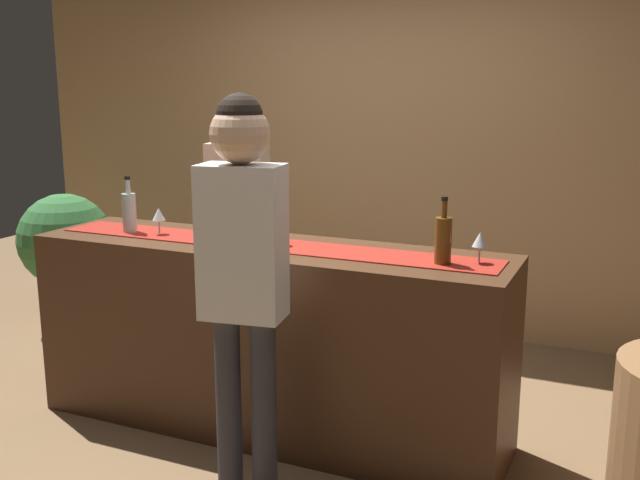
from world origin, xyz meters
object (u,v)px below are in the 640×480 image
object	(u,v)px
wine_glass_far_end	(480,241)
wine_glass_mid_counter	(159,215)
wine_bottle_amber	(443,239)
bartender	(238,206)
wine_bottle_clear	(129,212)
wine_glass_near_customer	(281,225)
customer_sipping	(243,255)
potted_plant_tall	(66,250)

from	to	relation	value
wine_glass_far_end	wine_glass_mid_counter	bearing A→B (deg)	-177.88
wine_bottle_amber	bartender	bearing A→B (deg)	156.17
wine_bottle_clear	wine_glass_near_customer	size ratio (longest dim) A/B	2.10
wine_bottle_amber	wine_glass_near_customer	xyz separation A→B (m)	(-0.81, 0.04, -0.01)
wine_bottle_clear	wine_glass_mid_counter	xyz separation A→B (m)	(0.18, 0.01, -0.01)
customer_sipping	wine_glass_near_customer	bearing A→B (deg)	92.51
wine_glass_near_customer	potted_plant_tall	world-z (taller)	wine_glass_near_customer
wine_bottle_amber	wine_bottle_clear	xyz separation A→B (m)	(-1.70, 0.00, 0.00)
wine_glass_far_end	customer_sipping	distance (m)	1.04
potted_plant_tall	wine_glass_mid_counter	bearing A→B (deg)	-30.66
wine_glass_near_customer	wine_glass_mid_counter	xyz separation A→B (m)	(-0.70, -0.03, 0.00)
wine_bottle_clear	customer_sipping	bearing A→B (deg)	-28.62
wine_glass_mid_counter	customer_sipping	bearing A→B (deg)	-34.15
wine_glass_mid_counter	customer_sipping	world-z (taller)	customer_sipping
wine_glass_far_end	customer_sipping	world-z (taller)	customer_sipping
wine_bottle_amber	wine_glass_mid_counter	distance (m)	1.52
wine_glass_far_end	bartender	bearing A→B (deg)	160.64
wine_bottle_amber	wine_glass_mid_counter	size ratio (longest dim) A/B	2.10
wine_bottle_amber	wine_glass_far_end	size ratio (longest dim) A/B	2.10
bartender	potted_plant_tall	world-z (taller)	bartender
bartender	wine_glass_near_customer	bearing A→B (deg)	123.08
potted_plant_tall	wine_glass_near_customer	bearing A→B (deg)	-21.40
customer_sipping	wine_bottle_clear	bearing A→B (deg)	142.05
wine_glass_near_customer	wine_glass_far_end	size ratio (longest dim) A/B	1.00
wine_bottle_amber	wine_bottle_clear	bearing A→B (deg)	179.92
wine_glass_mid_counter	customer_sipping	xyz separation A→B (m)	(0.83, -0.56, -0.01)
wine_glass_mid_counter	wine_glass_far_end	bearing A→B (deg)	2.12
wine_glass_near_customer	bartender	xyz separation A→B (m)	(-0.58, 0.58, -0.04)
wine_glass_near_customer	wine_bottle_clear	bearing A→B (deg)	-177.67
wine_bottle_amber	potted_plant_tall	size ratio (longest dim) A/B	0.31
wine_glass_mid_counter	bartender	world-z (taller)	bartender
wine_bottle_amber	wine_glass_far_end	distance (m)	0.16
wine_bottle_amber	bartender	distance (m)	1.52
wine_glass_mid_counter	potted_plant_tall	bearing A→B (deg)	149.34
wine_glass_near_customer	wine_glass_mid_counter	size ratio (longest dim) A/B	1.00
wine_glass_near_customer	customer_sipping	bearing A→B (deg)	-78.16
wine_glass_far_end	bartender	distance (m)	1.63
wine_bottle_amber	bartender	xyz separation A→B (m)	(-1.39, 0.62, -0.04)
wine_glass_far_end	wine_bottle_clear	bearing A→B (deg)	-177.76
wine_bottle_clear	customer_sipping	world-z (taller)	customer_sipping
wine_glass_mid_counter	customer_sipping	size ratio (longest dim) A/B	0.08
wine_glass_near_customer	customer_sipping	distance (m)	0.60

